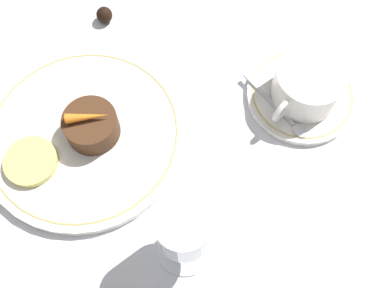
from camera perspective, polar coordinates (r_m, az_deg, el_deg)
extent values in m
plane|color=white|center=(0.61, -12.90, -1.24)|extent=(3.00, 3.00, 0.00)
cylinder|color=white|center=(0.61, -13.47, 1.13)|extent=(0.27, 0.27, 0.01)
torus|color=tan|center=(0.61, -13.58, 1.35)|extent=(0.25, 0.25, 0.00)
cylinder|color=white|center=(0.64, 13.72, 6.04)|extent=(0.15, 0.15, 0.01)
torus|color=tan|center=(0.64, 13.80, 6.22)|extent=(0.14, 0.14, 0.00)
cylinder|color=white|center=(0.62, 14.49, 7.33)|extent=(0.09, 0.09, 0.05)
cylinder|color=#331E0F|center=(0.62, 14.56, 7.48)|extent=(0.08, 0.08, 0.04)
torus|color=white|center=(0.59, 11.34, 4.25)|extent=(0.04, 0.01, 0.04)
cube|color=silver|center=(0.62, 9.67, 5.67)|extent=(0.02, 0.10, 0.00)
ellipsoid|color=silver|center=(0.61, 13.50, 1.62)|extent=(0.02, 0.02, 0.00)
cylinder|color=silver|center=(0.55, -1.01, -12.87)|extent=(0.07, 0.07, 0.01)
cylinder|color=silver|center=(0.52, -1.06, -12.18)|extent=(0.01, 0.01, 0.06)
cylinder|color=silver|center=(0.47, -1.19, -10.68)|extent=(0.06, 0.06, 0.06)
cylinder|color=maroon|center=(0.48, -1.16, -10.99)|extent=(0.05, 0.05, 0.03)
cylinder|color=#4C2D19|center=(0.59, -12.64, 2.27)|extent=(0.07, 0.07, 0.04)
cone|color=orange|center=(0.57, -13.14, 3.37)|extent=(0.05, 0.04, 0.01)
cylinder|color=#EFE075|center=(0.60, -19.78, -2.11)|extent=(0.07, 0.07, 0.01)
sphere|color=black|center=(0.71, -11.07, 15.80)|extent=(0.02, 0.02, 0.02)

